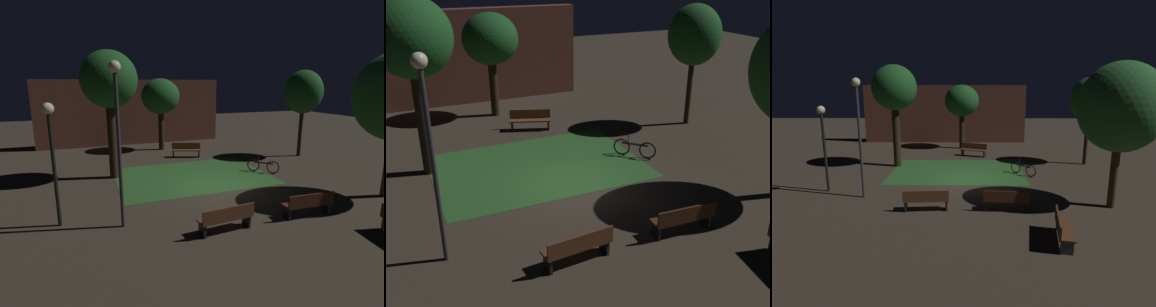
# 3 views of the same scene
# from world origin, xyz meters

# --- Properties ---
(ground_plane) EXTENTS (60.00, 60.00, 0.00)m
(ground_plane) POSITION_xyz_m (0.00, 0.00, 0.00)
(ground_plane) COLOR #3D3328
(grass_lawn) EXTENTS (7.44, 5.30, 0.01)m
(grass_lawn) POSITION_xyz_m (-0.54, 1.84, 0.01)
(grass_lawn) COLOR #2D6028
(grass_lawn) RESTS_ON ground
(bench_lawn_edge) EXTENTS (1.83, 0.61, 0.88)m
(bench_lawn_edge) POSITION_xyz_m (-1.58, -3.97, 0.48)
(bench_lawn_edge) COLOR brown
(bench_lawn_edge) RESTS_ON ground
(bench_near_trees) EXTENTS (1.82, 0.58, 0.88)m
(bench_near_trees) POSITION_xyz_m (1.58, -3.97, 0.48)
(bench_near_trees) COLOR #422314
(bench_near_trees) RESTS_ON ground
(bench_corner) EXTENTS (1.86, 1.06, 0.88)m
(bench_corner) POSITION_xyz_m (0.51, 5.73, 0.48)
(bench_corner) COLOR brown
(bench_corner) RESTS_ON ground
(tree_near_wall) EXTENTS (2.57, 2.57, 4.85)m
(tree_near_wall) POSITION_xyz_m (-0.37, 8.38, 3.61)
(tree_near_wall) COLOR #2D2116
(tree_near_wall) RESTS_ON ground
(tree_back_left) EXTENTS (2.29, 2.29, 5.32)m
(tree_back_left) POSITION_xyz_m (7.37, 3.50, 3.98)
(tree_back_left) COLOR #2D2116
(tree_back_left) RESTS_ON ground
(tree_tall_center) EXTENTS (2.60, 2.60, 6.01)m
(tree_tall_center) POSITION_xyz_m (-4.20, 2.96, 4.59)
(tree_tall_center) COLOR #2D2116
(tree_tall_center) RESTS_ON ground
(lamp_post_path_center) EXTENTS (0.36, 0.36, 5.18)m
(lamp_post_path_center) POSITION_xyz_m (-4.54, -2.47, 3.45)
(lamp_post_path_center) COLOR #333338
(lamp_post_path_center) RESTS_ON ground
(bicycle) EXTENTS (1.20, 1.25, 0.93)m
(bicycle) POSITION_xyz_m (3.13, 1.14, 0.34)
(bicycle) COLOR black
(bicycle) RESTS_ON ground
(building_wall_backdrop) EXTENTS (13.52, 0.80, 4.79)m
(building_wall_backdrop) POSITION_xyz_m (-1.84, 11.23, 2.39)
(building_wall_backdrop) COLOR brown
(building_wall_backdrop) RESTS_ON ground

